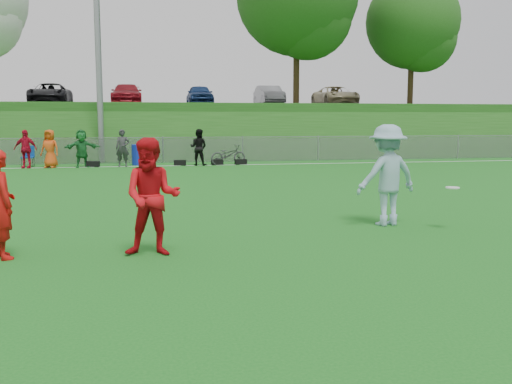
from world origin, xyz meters
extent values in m
plane|color=#14601A|center=(0.00, 0.00, 0.00)|extent=(120.00, 120.00, 0.00)
cube|color=white|center=(0.00, 18.00, 0.01)|extent=(60.00, 0.10, 0.01)
cube|color=gray|center=(0.00, 20.00, 0.60)|extent=(58.00, 0.02, 1.20)
cube|color=gray|center=(0.00, 20.00, 1.25)|extent=(58.00, 0.04, 0.04)
cylinder|color=gray|center=(-3.00, 20.80, 6.00)|extent=(0.30, 0.30, 12.00)
cube|color=#1E5217|center=(0.00, 31.00, 1.50)|extent=(120.00, 18.00, 3.00)
cube|color=black|center=(0.00, 33.00, 3.05)|extent=(120.00, 12.00, 0.10)
cylinder|color=black|center=(8.00, 24.50, 7.25)|extent=(0.36, 0.36, 8.50)
sphere|color=#1D4612|center=(8.60, 24.20, 8.10)|extent=(5.10, 5.10, 5.10)
cylinder|color=black|center=(16.00, 26.00, 6.50)|extent=(0.36, 0.36, 7.00)
sphere|color=#1D4612|center=(16.00, 26.00, 8.25)|extent=(5.88, 5.88, 5.88)
sphere|color=#1D4612|center=(16.60, 25.70, 7.20)|extent=(4.20, 4.20, 4.20)
imported|color=black|center=(-7.00, 32.00, 3.82)|extent=(2.39, 5.18, 1.44)
imported|color=maroon|center=(-2.00, 32.00, 3.82)|extent=(2.02, 4.96, 1.44)
imported|color=navy|center=(3.00, 32.00, 3.82)|extent=(1.70, 4.23, 1.44)
imported|color=gray|center=(8.00, 32.00, 3.82)|extent=(1.52, 4.37, 1.44)
imported|color=tan|center=(13.00, 32.00, 3.82)|extent=(2.39, 5.18, 1.44)
imported|color=red|center=(-6.05, 18.00, 0.85)|extent=(1.04, 0.55, 1.69)
imported|color=#D94B14|center=(-5.02, 18.00, 0.85)|extent=(0.96, 0.78, 1.69)
imported|color=#1C6B2D|center=(-3.67, 18.00, 0.85)|extent=(1.65, 0.98, 1.69)
imported|color=#2E2E31|center=(-1.88, 18.00, 0.85)|extent=(0.64, 0.44, 1.69)
imported|color=black|center=(1.58, 18.00, 0.85)|extent=(1.01, 0.92, 1.69)
cube|color=black|center=(-3.20, 18.10, 0.13)|extent=(0.58, 0.35, 0.26)
cube|color=black|center=(0.71, 18.10, 0.13)|extent=(0.59, 0.38, 0.26)
cube|color=black|center=(2.45, 18.10, 0.13)|extent=(0.57, 0.33, 0.26)
cube|color=black|center=(3.59, 18.10, 0.13)|extent=(0.58, 0.33, 0.26)
imported|color=red|center=(-3.11, 0.73, 0.85)|extent=(0.65, 0.74, 1.71)
imported|color=red|center=(-0.80, 0.49, 0.94)|extent=(1.02, 0.85, 1.88)
imported|color=#8BB1C2|center=(3.93, 2.21, 1.03)|extent=(1.45, 1.01, 2.06)
cylinder|color=white|center=(5.00, 1.52, 0.83)|extent=(0.27, 0.27, 0.02)
cylinder|color=#1027B7|center=(-1.17, 18.82, 0.48)|extent=(0.66, 0.66, 0.97)
cube|color=#0D4194|center=(-6.12, 18.75, 0.43)|extent=(0.54, 0.54, 0.05)
cube|color=#0D4194|center=(-6.13, 19.00, 0.69)|extent=(0.53, 0.06, 0.53)
imported|color=#2D2D2F|center=(3.00, 18.21, 0.47)|extent=(1.91, 1.18, 0.95)
camera|label=1|loc=(-0.90, -8.60, 2.17)|focal=40.00mm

